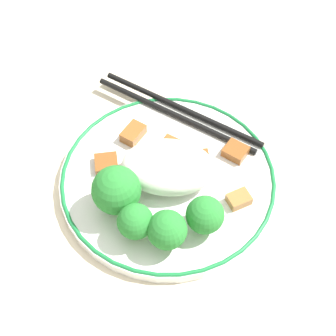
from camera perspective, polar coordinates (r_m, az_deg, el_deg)
ground_plane at (r=0.69m, az=-0.00°, el=-1.65°), size 3.00×3.00×0.00m
plate at (r=0.68m, az=-0.00°, el=-1.23°), size 0.26×0.26×0.02m
rice_mound at (r=0.66m, az=0.09°, el=0.37°), size 0.11×0.08×0.04m
broccoli_back_left at (r=0.62m, az=-5.27°, el=-2.29°), size 0.06×0.06×0.06m
broccoli_back_center at (r=0.61m, az=-3.34°, el=-5.48°), size 0.04×0.04×0.05m
broccoli_back_right at (r=0.60m, az=-0.10°, el=-6.33°), size 0.04×0.04×0.05m
broccoli_mid_left at (r=0.61m, az=3.78°, el=-4.81°), size 0.04×0.04×0.05m
meat_near_front at (r=0.71m, az=-3.56°, el=3.53°), size 0.03×0.04×0.01m
meat_near_left at (r=0.69m, az=0.38°, el=2.01°), size 0.04×0.04×0.01m
meat_near_right at (r=0.69m, az=6.88°, el=1.69°), size 0.04×0.03×0.01m
meat_near_back at (r=0.68m, az=3.37°, el=0.60°), size 0.03×0.03×0.01m
meat_on_rice_edge at (r=0.68m, az=-6.29°, el=0.46°), size 0.03×0.03×0.01m
meat_mid_left at (r=0.66m, az=7.21°, el=-3.16°), size 0.03×0.03×0.01m
chopsticks at (r=0.73m, az=1.22°, el=5.73°), size 0.22×0.12×0.01m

